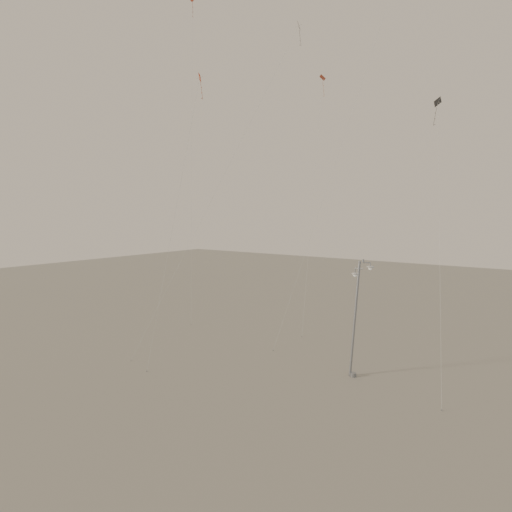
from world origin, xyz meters
The scene contains 8 objects.
ground centered at (0.00, 0.00, 0.00)m, with size 160.00×160.00×0.00m, color gray.
street_lamp centered at (8.12, 4.71, 4.66)m, with size 1.56×0.73×8.74m.
kite_0 centered at (-14.14, 11.01, 27.28)m, with size 3.60×4.48×36.66m.
kite_1 centered at (-3.25, 9.77, 23.50)m, with size 6.32×16.76×30.82m.
kite_2 centered at (4.56, 19.43, 31.91)m, with size 5.95×17.17×40.21m.
kite_3 centered at (-4.41, 0.46, 17.34)m, with size 1.24×5.58×23.14m.
kite_4 centered at (12.14, 9.69, 16.28)m, with size 3.09×9.01×20.94m.
kite_5 centered at (-3.16, 20.60, 22.45)m, with size 4.55×12.69×28.95m.
Camera 1 is at (18.66, -22.56, 11.84)m, focal length 28.00 mm.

